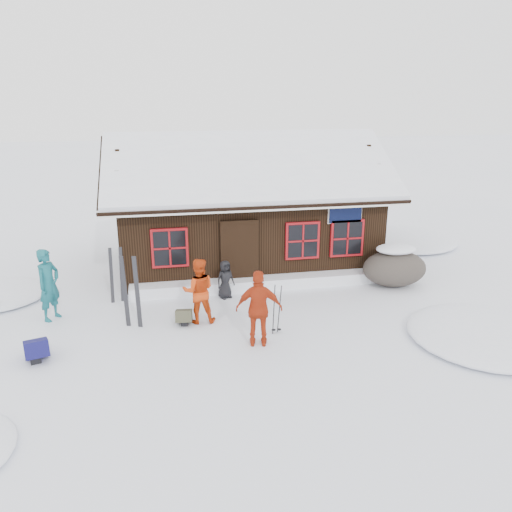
{
  "coord_description": "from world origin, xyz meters",
  "views": [
    {
      "loc": [
        -1.34,
        -11.29,
        5.39
      ],
      "look_at": [
        1.18,
        1.37,
        1.3
      ],
      "focal_mm": 35.0,
      "sensor_mm": 36.0,
      "label": 1
    }
  ],
  "objects_px": {
    "skier_teal": "(49,285)",
    "skier_orange_left": "(199,291)",
    "skier_orange_right": "(259,309)",
    "skier_crouched": "(225,279)",
    "boulder": "(394,267)",
    "ski_poles": "(277,310)",
    "backpack_blue": "(37,352)",
    "backpack_olive": "(184,318)"
  },
  "relations": [
    {
      "from": "skier_teal",
      "to": "backpack_olive",
      "type": "relative_size",
      "value": 3.49
    },
    {
      "from": "backpack_olive",
      "to": "boulder",
      "type": "bearing_deg",
      "value": 19.55
    },
    {
      "from": "boulder",
      "to": "ski_poles",
      "type": "xyz_separation_m",
      "value": [
        -4.22,
        -2.45,
        0.02
      ]
    },
    {
      "from": "boulder",
      "to": "ski_poles",
      "type": "bearing_deg",
      "value": -149.83
    },
    {
      "from": "skier_crouched",
      "to": "skier_orange_left",
      "type": "bearing_deg",
      "value": -143.21
    },
    {
      "from": "skier_teal",
      "to": "skier_orange_right",
      "type": "distance_m",
      "value": 5.46
    },
    {
      "from": "skier_crouched",
      "to": "boulder",
      "type": "distance_m",
      "value": 5.11
    },
    {
      "from": "skier_teal",
      "to": "ski_poles",
      "type": "bearing_deg",
      "value": -77.21
    },
    {
      "from": "skier_teal",
      "to": "ski_poles",
      "type": "xyz_separation_m",
      "value": [
        5.42,
        -1.89,
        -0.34
      ]
    },
    {
      "from": "ski_poles",
      "to": "backpack_olive",
      "type": "bearing_deg",
      "value": 156.46
    },
    {
      "from": "skier_teal",
      "to": "skier_orange_right",
      "type": "height_order",
      "value": "skier_teal"
    },
    {
      "from": "skier_orange_right",
      "to": "boulder",
      "type": "xyz_separation_m",
      "value": [
        4.75,
        2.97,
        -0.32
      ]
    },
    {
      "from": "boulder",
      "to": "skier_crouched",
      "type": "bearing_deg",
      "value": -179.88
    },
    {
      "from": "skier_crouched",
      "to": "backpack_olive",
      "type": "height_order",
      "value": "skier_crouched"
    },
    {
      "from": "boulder",
      "to": "backpack_olive",
      "type": "bearing_deg",
      "value": -166.61
    },
    {
      "from": "backpack_olive",
      "to": "skier_orange_left",
      "type": "bearing_deg",
      "value": 14.0
    },
    {
      "from": "skier_orange_right",
      "to": "skier_crouched",
      "type": "xyz_separation_m",
      "value": [
        -0.36,
        2.96,
        -0.35
      ]
    },
    {
      "from": "skier_orange_left",
      "to": "backpack_olive",
      "type": "distance_m",
      "value": 0.79
    },
    {
      "from": "skier_orange_left",
      "to": "skier_crouched",
      "type": "relative_size",
      "value": 1.52
    },
    {
      "from": "skier_orange_right",
      "to": "ski_poles",
      "type": "distance_m",
      "value": 0.81
    },
    {
      "from": "skier_crouched",
      "to": "backpack_blue",
      "type": "bearing_deg",
      "value": -171.42
    },
    {
      "from": "skier_teal",
      "to": "skier_orange_right",
      "type": "xyz_separation_m",
      "value": [
        4.89,
        -2.42,
        -0.03
      ]
    },
    {
      "from": "skier_crouched",
      "to": "boulder",
      "type": "relative_size",
      "value": 0.57
    },
    {
      "from": "ski_poles",
      "to": "backpack_olive",
      "type": "height_order",
      "value": "ski_poles"
    },
    {
      "from": "skier_orange_right",
      "to": "backpack_olive",
      "type": "relative_size",
      "value": 3.36
    },
    {
      "from": "boulder",
      "to": "backpack_olive",
      "type": "relative_size",
      "value": 3.63
    },
    {
      "from": "skier_orange_right",
      "to": "boulder",
      "type": "relative_size",
      "value": 0.93
    },
    {
      "from": "skier_teal",
      "to": "skier_orange_left",
      "type": "relative_size",
      "value": 1.11
    },
    {
      "from": "skier_orange_left",
      "to": "ski_poles",
      "type": "xyz_separation_m",
      "value": [
        1.75,
        -0.99,
        -0.24
      ]
    },
    {
      "from": "skier_teal",
      "to": "skier_orange_left",
      "type": "distance_m",
      "value": 3.78
    },
    {
      "from": "skier_orange_left",
      "to": "skier_crouched",
      "type": "xyz_separation_m",
      "value": [
        0.86,
        1.45,
        -0.29
      ]
    },
    {
      "from": "boulder",
      "to": "skier_teal",
      "type": "bearing_deg",
      "value": -176.69
    },
    {
      "from": "skier_orange_left",
      "to": "backpack_blue",
      "type": "distance_m",
      "value": 3.87
    },
    {
      "from": "skier_orange_left",
      "to": "skier_orange_right",
      "type": "bearing_deg",
      "value": 133.01
    },
    {
      "from": "skier_teal",
      "to": "backpack_olive",
      "type": "distance_m",
      "value": 3.5
    },
    {
      "from": "skier_orange_right",
      "to": "skier_crouched",
      "type": "relative_size",
      "value": 1.63
    },
    {
      "from": "backpack_olive",
      "to": "ski_poles",
      "type": "bearing_deg",
      "value": -17.38
    },
    {
      "from": "backpack_blue",
      "to": "backpack_olive",
      "type": "relative_size",
      "value": 1.21
    },
    {
      "from": "ski_poles",
      "to": "backpack_blue",
      "type": "distance_m",
      "value": 5.38
    },
    {
      "from": "skier_crouched",
      "to": "backpack_olive",
      "type": "xyz_separation_m",
      "value": [
        -1.25,
        -1.5,
        -0.4
      ]
    },
    {
      "from": "skier_orange_left",
      "to": "skier_crouched",
      "type": "height_order",
      "value": "skier_orange_left"
    },
    {
      "from": "ski_poles",
      "to": "skier_orange_right",
      "type": "bearing_deg",
      "value": -135.53
    }
  ]
}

